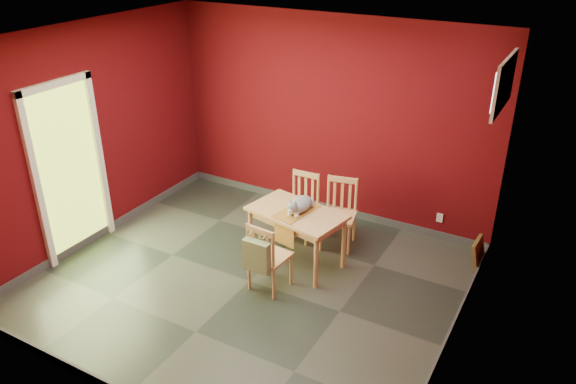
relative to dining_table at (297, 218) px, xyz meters
The scene contains 13 objects.
ground 0.90m from the dining_table, 113.83° to the right, with size 4.50×4.50×0.00m, color #2D342D.
room_shell 0.87m from the dining_table, 113.83° to the right, with size 4.50×4.50×4.50m.
doorway 2.75m from the dining_table, 157.87° to the right, with size 0.06×1.01×2.13m.
window 2.65m from the dining_table, 11.10° to the left, with size 0.05×0.90×0.50m.
outlet_plate 1.93m from the dining_table, 45.93° to the left, with size 0.08×0.01×0.12m, color silver.
dining_table is the anchor object (origin of this frame).
table_runner 0.11m from the dining_table, 90.00° to the right, with size 0.39×0.64×0.30m.
chair_far_left 0.66m from the dining_table, 112.95° to the left, with size 0.41×0.41×0.85m.
chair_far_right 0.70m from the dining_table, 67.25° to the left, with size 0.48×0.48×0.87m.
chair_near 0.65m from the dining_table, 91.74° to the right, with size 0.42×0.42×0.83m.
tote_bag 0.83m from the dining_table, 92.06° to the right, with size 0.30×0.18×0.43m.
cat 0.20m from the dining_table, 54.66° to the left, with size 0.24×0.45×0.23m, color slate, non-canonical shape.
picture_frame 2.18m from the dining_table, 26.26° to the left, with size 0.13×0.36×0.36m.
Camera 1 is at (2.96, -4.41, 3.73)m, focal length 35.00 mm.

